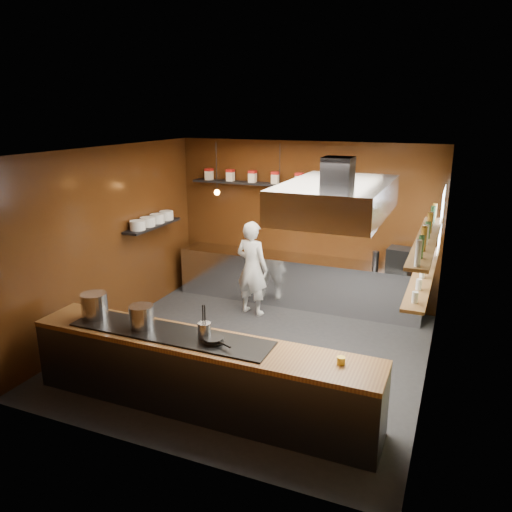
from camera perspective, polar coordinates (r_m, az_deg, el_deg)
The scene contains 26 objects.
floor at distance 7.72m, azimuth -0.50°, elevation -10.87°, with size 5.00×5.00×0.00m, color black.
back_wall at distance 9.44m, azimuth 5.44°, elevation 3.85°, with size 5.00×5.00×0.00m, color #331609.
left_wall at distance 8.43m, azimuth -16.38°, elevation 1.72°, with size 5.00×5.00×0.00m, color #331609.
right_wall at distance 6.64m, azimuth 19.76°, elevation -2.49°, with size 5.00×5.00×0.00m, color brown.
ceiling at distance 6.89m, azimuth -0.57°, elevation 11.91°, with size 5.00×5.00×0.00m, color silver.
window_pane at distance 8.18m, azimuth 20.41°, elevation 3.81°, with size 1.00×1.00×0.00m, color white.
prep_counter at distance 9.42m, azimuth 4.67°, elevation -2.80°, with size 4.60×0.65×0.90m, color silver.
pass_counter at distance 6.24m, azimuth -6.47°, elevation -13.22°, with size 4.40×0.72×0.94m.
tin_shelf at distance 9.48m, azimuth 0.05°, elevation 8.28°, with size 2.60×0.26×0.04m, color black.
plate_shelf at distance 9.10m, azimuth -11.71°, elevation 3.43°, with size 0.30×1.40×0.04m, color black.
bottle_shelf_upper at distance 6.82m, azimuth 18.92°, elevation 1.76°, with size 0.26×2.80×0.04m, color brown.
bottle_shelf_lower at distance 6.94m, azimuth 18.56°, elevation -1.99°, with size 0.26×2.80×0.04m, color brown.
extractor_hood at distance 6.16m, azimuth 9.21°, elevation 6.54°, with size 1.20×2.00×0.72m.
pendant_left at distance 9.11m, azimuth -4.49°, elevation 7.58°, with size 0.10×0.10×0.95m.
pendant_right at distance 8.63m, azimuth 2.68°, elevation 7.13°, with size 0.10×0.10×0.95m.
storage_tins at distance 9.41m, azimuth 0.90°, elevation 9.02°, with size 2.43×0.13×0.22m.
plate_stacks at distance 9.08m, azimuth -11.75°, elevation 4.04°, with size 0.26×1.16×0.16m.
bottles at distance 6.79m, azimuth 19.02°, elevation 2.91°, with size 0.06×2.66×0.24m.
wine_glasses at distance 6.92m, azimuth 18.62°, elevation -1.32°, with size 0.07×2.37×0.13m.
stockpot_large at distance 6.81m, azimuth -17.98°, elevation -5.40°, with size 0.34×0.34×0.33m, color silver.
stockpot_small at distance 6.36m, azimuth -12.94°, elevation -6.76°, with size 0.30×0.30×0.29m, color #B3B5BA.
utensil_crock at distance 5.95m, azimuth -5.92°, elevation -8.50°, with size 0.16×0.16×0.20m, color #B3B5BA.
frying_pan at distance 5.88m, azimuth -4.87°, elevation -9.58°, with size 0.40×0.26×0.06m.
butter_jar at distance 5.52m, azimuth 9.68°, elevation -11.70°, with size 0.09×0.09×0.08m, color yellow.
espresso_machine at distance 8.86m, azimuth 16.05°, elevation -0.31°, with size 0.38×0.36×0.38m, color black.
chef at distance 8.81m, azimuth -0.46°, elevation -1.40°, with size 0.62×0.41×1.69m, color white.
Camera 1 is at (2.70, -6.31, 3.54)m, focal length 35.00 mm.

